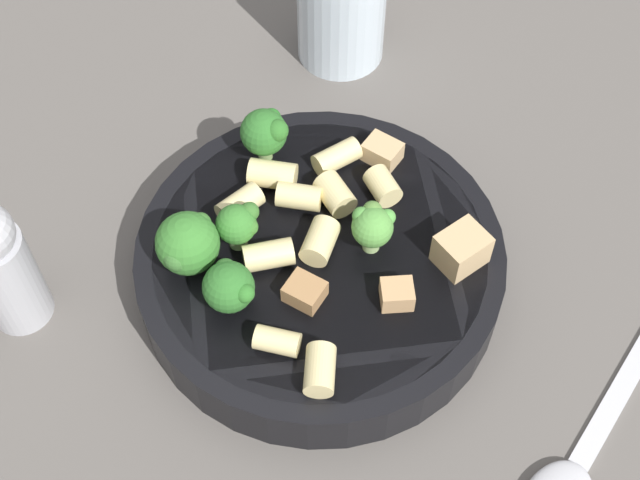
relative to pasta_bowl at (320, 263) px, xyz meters
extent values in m
plane|color=#5B5651|center=(0.00, 0.00, -0.02)|extent=(2.00, 2.00, 0.00)
cylinder|color=black|center=(0.00, 0.00, 0.00)|extent=(0.22, 0.22, 0.04)
cylinder|color=beige|center=(0.00, 0.00, 0.01)|extent=(0.20, 0.20, 0.01)
torus|color=black|center=(0.00, 0.00, 0.01)|extent=(0.22, 0.22, 0.00)
cylinder|color=#9EC175|center=(0.05, 0.01, 0.02)|extent=(0.01, 0.01, 0.01)
sphere|color=#387A2D|center=(0.05, 0.01, 0.03)|extent=(0.02, 0.02, 0.02)
sphere|color=#37742E|center=(0.04, 0.00, 0.04)|extent=(0.01, 0.01, 0.01)
sphere|color=#387029|center=(0.04, 0.01, 0.03)|extent=(0.01, 0.01, 0.01)
sphere|color=#376B2A|center=(0.04, 0.00, 0.04)|extent=(0.01, 0.01, 0.01)
cylinder|color=#93B766|center=(0.04, 0.05, 0.02)|extent=(0.01, 0.01, 0.01)
sphere|color=#2D6B28|center=(0.04, 0.05, 0.03)|extent=(0.03, 0.03, 0.03)
sphere|color=#2C5E25|center=(0.04, 0.04, 0.04)|extent=(0.01, 0.01, 0.01)
sphere|color=#2E6F27|center=(0.03, 0.05, 0.04)|extent=(0.01, 0.01, 0.01)
cylinder|color=#93B766|center=(0.07, 0.03, 0.02)|extent=(0.01, 0.01, 0.01)
sphere|color=#387A2D|center=(0.07, 0.03, 0.04)|extent=(0.04, 0.04, 0.04)
sphere|color=#39702F|center=(0.07, 0.04, 0.04)|extent=(0.02, 0.02, 0.02)
sphere|color=#386D2B|center=(0.07, 0.02, 0.04)|extent=(0.01, 0.01, 0.01)
cylinder|color=#93B766|center=(0.05, -0.06, 0.02)|extent=(0.01, 0.01, 0.01)
sphere|color=#2D6B28|center=(0.05, -0.06, 0.04)|extent=(0.03, 0.03, 0.03)
sphere|color=#276C23|center=(0.05, -0.07, 0.04)|extent=(0.01, 0.01, 0.01)
sphere|color=#2E6B26|center=(0.04, -0.06, 0.04)|extent=(0.01, 0.01, 0.01)
cylinder|color=#9EC175|center=(-0.03, -0.01, 0.02)|extent=(0.01, 0.01, 0.01)
sphere|color=#569942|center=(-0.03, -0.01, 0.03)|extent=(0.02, 0.02, 0.02)
sphere|color=#4E933E|center=(-0.02, -0.01, 0.04)|extent=(0.01, 0.01, 0.01)
sphere|color=#529D42|center=(-0.04, -0.02, 0.04)|extent=(0.01, 0.01, 0.01)
sphere|color=#56853A|center=(-0.03, -0.02, 0.04)|extent=(0.01, 0.01, 0.01)
cylinder|color=beige|center=(0.01, -0.07, 0.02)|extent=(0.03, 0.03, 0.02)
cylinder|color=beige|center=(0.02, -0.03, 0.02)|extent=(0.03, 0.02, 0.02)
cylinder|color=beige|center=(0.03, 0.02, 0.02)|extent=(0.03, 0.03, 0.02)
cylinder|color=beige|center=(0.00, 0.00, 0.02)|extent=(0.02, 0.03, 0.02)
cylinder|color=beige|center=(0.04, -0.04, 0.02)|extent=(0.03, 0.02, 0.02)
cylinder|color=beige|center=(-0.03, -0.05, 0.02)|extent=(0.03, 0.03, 0.02)
cylinder|color=beige|center=(0.00, -0.04, 0.02)|extent=(0.03, 0.03, 0.02)
cylinder|color=beige|center=(0.05, -0.01, 0.02)|extent=(0.03, 0.03, 0.02)
cylinder|color=beige|center=(-0.02, 0.08, 0.02)|extent=(0.02, 0.03, 0.02)
cylinder|color=beige|center=(0.01, 0.07, 0.02)|extent=(0.03, 0.01, 0.01)
cube|color=tan|center=(-0.08, -0.01, 0.03)|extent=(0.04, 0.04, 0.02)
cube|color=tan|center=(-0.05, 0.02, 0.02)|extent=(0.02, 0.02, 0.01)
cube|color=tan|center=(-0.02, -0.08, 0.02)|extent=(0.03, 0.02, 0.01)
cube|color=#A87A4C|center=(0.00, 0.03, 0.02)|extent=(0.03, 0.02, 0.01)
cylinder|color=silver|center=(0.04, -0.20, 0.02)|extent=(0.06, 0.06, 0.09)
cylinder|color=silver|center=(0.04, -0.20, 0.00)|extent=(0.06, 0.06, 0.05)
cylinder|color=#B2B2B7|center=(0.17, 0.07, 0.02)|extent=(0.04, 0.04, 0.07)
cube|color=silver|center=(-0.19, 0.03, -0.02)|extent=(0.05, 0.11, 0.01)
camera|label=1|loc=(-0.07, 0.28, 0.45)|focal=50.00mm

